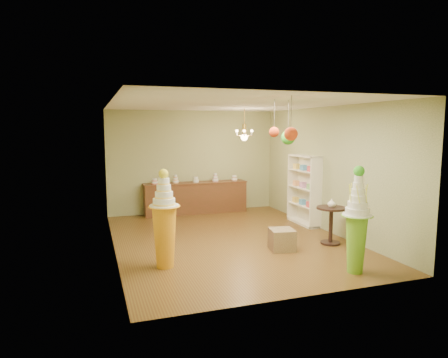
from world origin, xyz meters
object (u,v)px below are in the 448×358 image
object	(u,v)px
pedestal_green	(356,230)
pedestal_orange	(165,228)
round_table	(331,220)
sideboard	(196,197)

from	to	relation	value
pedestal_green	pedestal_orange	world-z (taller)	pedestal_green
round_table	pedestal_orange	bearing A→B (deg)	-175.33
sideboard	round_table	xyz separation A→B (m)	(1.96, -3.98, 0.04)
sideboard	pedestal_green	bearing A→B (deg)	-76.17
pedestal_green	sideboard	world-z (taller)	pedestal_green
pedestal_green	pedestal_orange	bearing A→B (deg)	156.63
pedestal_green	sideboard	bearing A→B (deg)	103.83
pedestal_green	round_table	xyz separation A→B (m)	(0.58, 1.63, -0.22)
pedestal_orange	sideboard	xyz separation A→B (m)	(1.69, 4.28, -0.24)
pedestal_orange	round_table	distance (m)	3.68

